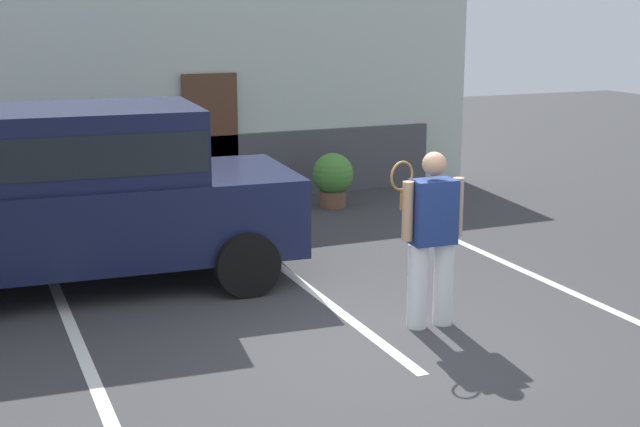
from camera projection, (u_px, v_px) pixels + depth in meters
ground_plane at (387, 347)px, 8.18m from camera, size 40.00×40.00×0.00m
parking_stripe_0 at (74, 334)px, 8.50m from camera, size 0.12×4.40×0.01m
parking_stripe_1 at (323, 299)px, 9.51m from camera, size 0.12×4.40×0.01m
parking_stripe_2 at (524, 271)px, 10.53m from camera, size 0.12×4.40×0.01m
house_frontage at (192, 107)px, 13.98m from camera, size 10.07×0.40×3.33m
parked_suv at (81, 188)px, 9.74m from camera, size 4.72×2.42×2.05m
tennis_player_man at (432, 237)px, 8.53m from camera, size 0.79×0.29×1.77m
potted_plant_by_porch at (333, 177)px, 13.86m from camera, size 0.66×0.66×0.87m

